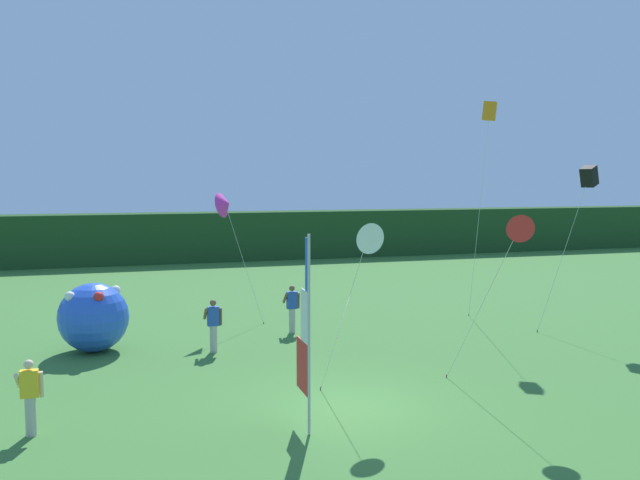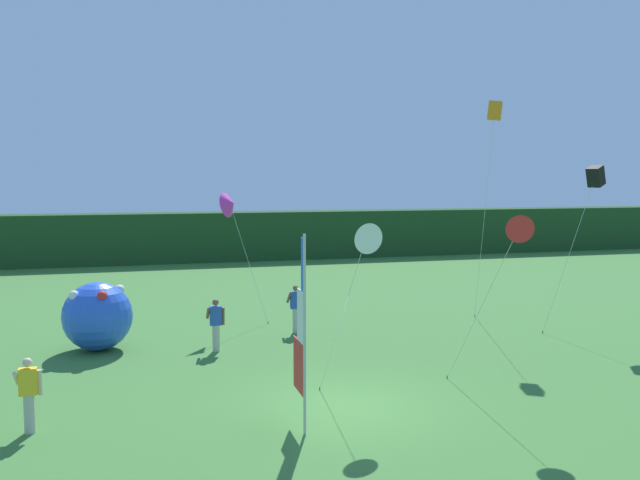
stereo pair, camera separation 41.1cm
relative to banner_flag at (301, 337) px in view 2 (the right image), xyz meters
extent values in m
plane|color=#3D7533|center=(1.33, 1.14, -2.03)|extent=(120.00, 120.00, 0.00)
cube|color=#1E421E|center=(1.33, 30.03, -0.45)|extent=(80.00, 2.40, 3.14)
cylinder|color=#B7B7BC|center=(0.00, -0.29, 0.09)|extent=(0.06, 0.06, 4.23)
cube|color=red|center=(0.00, 0.22, -0.70)|extent=(0.02, 0.97, 1.13)
cube|color=white|center=(0.00, 0.04, 0.43)|extent=(0.02, 0.60, 1.13)
cube|color=blue|center=(0.00, -0.15, 1.55)|extent=(0.02, 0.23, 1.13)
cylinder|color=#B7B2A3|center=(1.93, 8.81, -1.60)|extent=(0.22, 0.22, 0.85)
cube|color=#284CA8|center=(1.93, 8.81, -0.88)|extent=(0.36, 0.20, 0.60)
sphere|color=brown|center=(1.93, 8.81, -0.46)|extent=(0.20, 0.20, 0.20)
cylinder|color=brown|center=(1.70, 8.87, -0.81)|extent=(0.09, 0.48, 0.42)
cylinder|color=brown|center=(2.16, 8.81, -0.91)|extent=(0.09, 0.14, 0.56)
cylinder|color=#B7B2A3|center=(-5.58, 1.31, -1.61)|extent=(0.22, 0.22, 0.83)
cube|color=yellow|center=(-5.58, 1.31, -0.91)|extent=(0.36, 0.20, 0.57)
sphere|color=beige|center=(-5.58, 1.31, -0.51)|extent=(0.20, 0.20, 0.20)
cylinder|color=beige|center=(-5.81, 1.37, -0.85)|extent=(0.09, 0.48, 0.42)
cylinder|color=beige|center=(-5.35, 1.31, -0.95)|extent=(0.09, 0.14, 0.56)
cylinder|color=#B7B2A3|center=(-1.03, 6.97, -1.61)|extent=(0.22, 0.22, 0.83)
cube|color=#284CA8|center=(-1.03, 6.97, -0.90)|extent=(0.36, 0.20, 0.59)
sphere|color=brown|center=(-1.03, 6.97, -0.48)|extent=(0.20, 0.20, 0.20)
cylinder|color=brown|center=(-1.26, 7.03, -0.83)|extent=(0.09, 0.48, 0.42)
cylinder|color=brown|center=(-0.80, 6.98, -0.92)|extent=(0.09, 0.14, 0.56)
sphere|color=blue|center=(-4.57, 8.12, -0.96)|extent=(2.14, 2.14, 2.14)
sphere|color=red|center=(-4.38, 7.39, -0.19)|extent=(0.30, 0.30, 0.30)
sphere|color=white|center=(-3.90, 8.43, -0.19)|extent=(0.30, 0.30, 0.30)
sphere|color=white|center=(-5.21, 7.71, -0.20)|extent=(0.30, 0.30, 0.30)
cylinder|color=brown|center=(10.15, 6.44, -1.99)|extent=(0.03, 0.03, 0.08)
cylinder|color=silver|center=(11.12, 6.45, 0.68)|extent=(1.94, 0.04, 5.43)
cube|color=black|center=(12.08, 6.46, 3.40)|extent=(0.78, 0.69, 0.79)
cylinder|color=brown|center=(9.27, 9.64, -1.99)|extent=(0.03, 0.03, 0.08)
cylinder|color=silver|center=(9.10, 8.77, 1.84)|extent=(0.34, 1.76, 7.73)
cube|color=orange|center=(8.94, 7.89, 5.70)|extent=(0.65, 0.63, 0.68)
cylinder|color=brown|center=(4.64, 2.53, -1.99)|extent=(0.03, 0.03, 0.08)
cylinder|color=silver|center=(5.00, 1.45, 0.07)|extent=(0.73, 2.17, 4.20)
cone|color=red|center=(5.36, 0.38, 2.17)|extent=(0.74, 0.54, 0.69)
cylinder|color=brown|center=(1.08, 2.49, -1.99)|extent=(0.03, 0.03, 0.08)
cylinder|color=silver|center=(1.51, 1.97, -0.05)|extent=(0.87, 1.06, 3.96)
cone|color=white|center=(1.93, 1.44, 1.93)|extent=(0.79, 0.45, 0.77)
cylinder|color=brown|center=(1.27, 10.47, -1.99)|extent=(0.03, 0.03, 0.08)
cylinder|color=silver|center=(0.62, 10.68, 0.18)|extent=(1.32, 0.42, 4.42)
cone|color=#DB33A8|center=(-0.03, 10.88, 2.39)|extent=(0.97, 1.06, 0.97)
camera|label=1|loc=(-3.65, -13.39, 3.35)|focal=37.57mm
camera|label=2|loc=(-3.26, -13.50, 3.35)|focal=37.57mm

